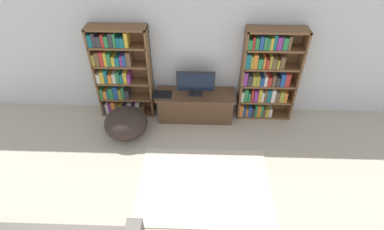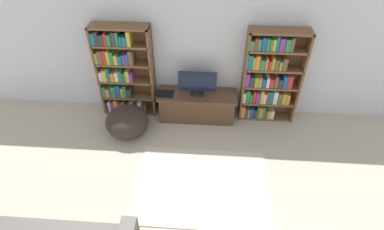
{
  "view_description": "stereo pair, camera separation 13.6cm",
  "coord_description": "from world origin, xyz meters",
  "px_view_note": "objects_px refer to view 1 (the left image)",
  "views": [
    {
      "loc": [
        0.14,
        -0.54,
        3.68
      ],
      "look_at": [
        0.02,
        3.11,
        0.7
      ],
      "focal_mm": 28.0,
      "sensor_mm": 36.0,
      "label": 1
    },
    {
      "loc": [
        0.27,
        -0.53,
        3.68
      ],
      "look_at": [
        0.02,
        3.11,
        0.7
      ],
      "focal_mm": 28.0,
      "sensor_mm": 36.0,
      "label": 2
    }
  ],
  "objects_px": {
    "bookshelf_right": "(266,76)",
    "television": "(196,83)",
    "laptop": "(163,95)",
    "tv_stand": "(195,105)",
    "beanbag_ottoman": "(126,123)",
    "bookshelf_left": "(120,74)"
  },
  "relations": [
    {
      "from": "bookshelf_right",
      "to": "television",
      "type": "height_order",
      "value": "bookshelf_right"
    },
    {
      "from": "laptop",
      "to": "tv_stand",
      "type": "bearing_deg",
      "value": 5.48
    },
    {
      "from": "television",
      "to": "bookshelf_right",
      "type": "bearing_deg",
      "value": 5.96
    },
    {
      "from": "television",
      "to": "beanbag_ottoman",
      "type": "relative_size",
      "value": 0.91
    },
    {
      "from": "bookshelf_left",
      "to": "beanbag_ottoman",
      "type": "bearing_deg",
      "value": -76.19
    },
    {
      "from": "laptop",
      "to": "television",
      "type": "bearing_deg",
      "value": 5.36
    },
    {
      "from": "bookshelf_right",
      "to": "television",
      "type": "relative_size",
      "value": 2.56
    },
    {
      "from": "bookshelf_right",
      "to": "tv_stand",
      "type": "relative_size",
      "value": 1.21
    },
    {
      "from": "tv_stand",
      "to": "laptop",
      "type": "bearing_deg",
      "value": -174.52
    },
    {
      "from": "beanbag_ottoman",
      "to": "television",
      "type": "bearing_deg",
      "value": 23.84
    },
    {
      "from": "television",
      "to": "beanbag_ottoman",
      "type": "bearing_deg",
      "value": -156.16
    },
    {
      "from": "bookshelf_left",
      "to": "tv_stand",
      "type": "relative_size",
      "value": 1.21
    },
    {
      "from": "bookshelf_left",
      "to": "television",
      "type": "distance_m",
      "value": 1.37
    },
    {
      "from": "bookshelf_right",
      "to": "bookshelf_left",
      "type": "bearing_deg",
      "value": 179.96
    },
    {
      "from": "bookshelf_left",
      "to": "bookshelf_right",
      "type": "height_order",
      "value": "same"
    },
    {
      "from": "bookshelf_left",
      "to": "television",
      "type": "height_order",
      "value": "bookshelf_left"
    },
    {
      "from": "television",
      "to": "laptop",
      "type": "height_order",
      "value": "television"
    },
    {
      "from": "bookshelf_right",
      "to": "beanbag_ottoman",
      "type": "height_order",
      "value": "bookshelf_right"
    },
    {
      "from": "tv_stand",
      "to": "beanbag_ottoman",
      "type": "bearing_deg",
      "value": -156.11
    },
    {
      "from": "bookshelf_left",
      "to": "laptop",
      "type": "height_order",
      "value": "bookshelf_left"
    },
    {
      "from": "bookshelf_left",
      "to": "beanbag_ottoman",
      "type": "height_order",
      "value": "bookshelf_left"
    },
    {
      "from": "bookshelf_right",
      "to": "tv_stand",
      "type": "distance_m",
      "value": 1.39
    }
  ]
}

